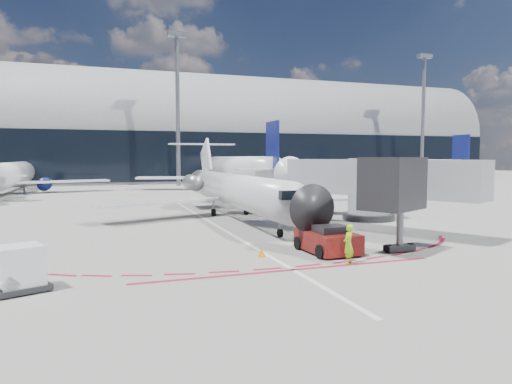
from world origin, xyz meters
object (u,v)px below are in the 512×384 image
object	(u,v)px
regional_jet	(234,189)
uld_container	(20,269)
pushback_tug	(328,240)
ramp_worker	(348,244)

from	to	relation	value
regional_jet	uld_container	xyz separation A→B (m)	(-13.22, -17.25, -1.43)
pushback_tug	uld_container	distance (m)	14.05
regional_jet	pushback_tug	world-z (taller)	regional_jet
regional_jet	uld_container	world-z (taller)	regional_jet
regional_jet	pushback_tug	bearing A→B (deg)	-87.59
ramp_worker	uld_container	xyz separation A→B (m)	(-13.55, 0.14, -0.08)
pushback_tug	regional_jet	bearing A→B (deg)	90.43
ramp_worker	regional_jet	bearing A→B (deg)	-124.86
pushback_tug	ramp_worker	bearing A→B (deg)	-98.59
pushback_tug	uld_container	size ratio (longest dim) A/B	2.48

